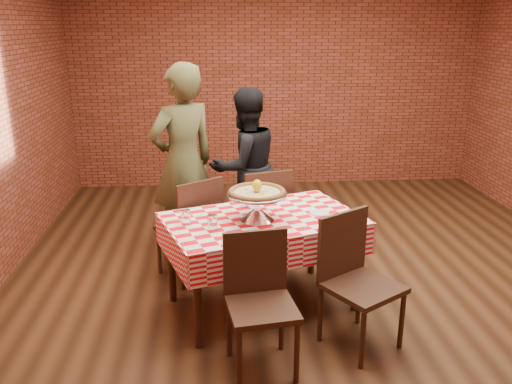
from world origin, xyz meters
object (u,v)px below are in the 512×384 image
pizza_stand (257,207)px  diner_black (245,167)px  pizza (257,193)px  condiment_caddy (249,197)px  chair_near_right (363,285)px  chair_near_left (262,308)px  chair_far_right (261,214)px  water_glass_left (212,222)px  water_glass_right (186,217)px  chair_far_left (189,227)px  diner_olive (183,163)px  table (262,263)px

pizza_stand → diner_black: bearing=90.3°
pizza → condiment_caddy: (-0.04, 0.33, -0.15)m
chair_near_right → chair_near_left: bearing=165.2°
chair_near_left → chair_far_right: size_ratio=0.97×
chair_near_left → water_glass_left: bearing=108.7°
pizza → water_glass_right: size_ratio=3.79×
water_glass_left → chair_far_left: size_ratio=0.12×
water_glass_right → diner_black: 1.57m
condiment_caddy → chair_near_right: 1.21m
chair_near_left → chair_far_left: bearing=102.4°
water_glass_right → condiment_caddy: bearing=38.6°
chair_near_right → diner_black: size_ratio=0.59×
chair_far_left → diner_olive: 0.65m
chair_near_right → table: bearing=104.6°
diner_black → water_glass_left: bearing=50.6°
chair_near_right → chair_far_left: (-1.24, 1.19, -0.00)m
water_glass_left → diner_black: bearing=78.3°
pizza_stand → pizza: size_ratio=1.09×
diner_black → diner_olive: bearing=1.5°
chair_far_left → water_glass_left: bearing=70.3°
water_glass_left → chair_far_left: 0.90m
chair_far_right → diner_olive: diner_olive is taller
pizza_stand → chair_far_right: pizza_stand is taller
condiment_caddy → chair_far_left: chair_far_left is taller
table → chair_far_right: bearing=85.8°
table → water_glass_right: 0.74m
chair_near_right → diner_black: bearing=77.2°
pizza_stand → chair_far_left: pizza_stand is taller
water_glass_left → condiment_caddy: (0.30, 0.52, 0.01)m
chair_near_left → water_glass_right: bearing=116.7°
diner_olive → pizza: bearing=86.2°
water_glass_right → chair_near_left: 0.95m
water_glass_right → condiment_caddy: size_ratio=0.83×
chair_near_left → chair_far_left: chair_far_left is taller
condiment_caddy → diner_olive: size_ratio=0.07×
pizza_stand → condiment_caddy: bearing=96.1°
chair_near_right → condiment_caddy: bearing=96.6°
pizza → water_glass_right: pizza is taller
condiment_caddy → water_glass_right: bearing=-165.1°
pizza → chair_far_left: bearing=131.9°
water_glass_left → diner_olive: size_ratio=0.06×
water_glass_left → water_glass_right: bearing=149.0°
diner_olive → diner_black: 0.71m
chair_near_left → table: bearing=76.4°
pizza_stand → chair_near_right: size_ratio=0.50×
pizza_stand → chair_near_left: pizza_stand is taller
table → condiment_caddy: size_ratio=10.55×
chair_near_right → diner_olive: diner_olive is taller
pizza → pizza_stand: bearing=90.0°
diner_olive → chair_near_left: bearing=73.8°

